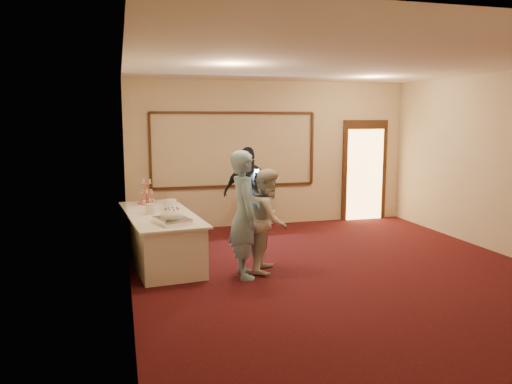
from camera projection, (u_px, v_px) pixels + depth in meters
floor at (340, 272)px, 7.36m from camera, size 7.00×7.00×0.00m
room_walls at (344, 134)px, 7.06m from camera, size 6.04×7.04×3.02m
wall_molding at (235, 150)px, 10.22m from camera, size 3.45×0.04×1.55m
doorway at (364, 171)px, 11.05m from camera, size 1.05×0.07×2.20m
buffet_table at (161, 237)px, 7.86m from camera, size 1.25×2.64×0.77m
pavlova_tray at (172, 217)px, 7.04m from camera, size 0.53×0.60×0.21m
cupcake_stand at (147, 194)px, 8.64m from camera, size 0.33×0.33×0.48m
plate_stack_a at (152, 209)px, 7.73m from camera, size 0.19×0.19×0.16m
plate_stack_b at (170, 204)px, 8.10m from camera, size 0.20×0.20×0.17m
tart at (168, 215)px, 7.51m from camera, size 0.26×0.26×0.05m
man at (244, 215)px, 7.01m from camera, size 0.45×0.67×1.80m
woman at (268, 220)px, 7.31m from camera, size 0.83×0.91×1.52m
guest at (249, 192)px, 9.49m from camera, size 1.02×0.48×1.71m
camera_flash at (257, 171)px, 9.35m from camera, size 0.08×0.06×0.05m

